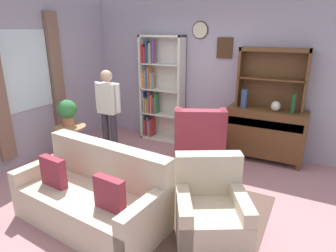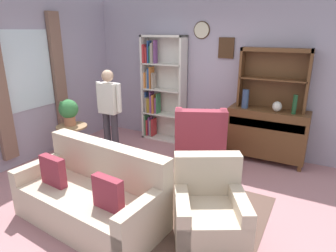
{
  "view_description": "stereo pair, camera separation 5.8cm",
  "coord_description": "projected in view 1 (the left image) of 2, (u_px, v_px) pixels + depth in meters",
  "views": [
    {
      "loc": [
        1.85,
        -3.15,
        2.2
      ],
      "look_at": [
        0.1,
        0.2,
        0.95
      ],
      "focal_mm": 31.34,
      "sensor_mm": 36.0,
      "label": 1
    },
    {
      "loc": [
        1.9,
        -3.12,
        2.2
      ],
      "look_at": [
        0.1,
        0.2,
        0.95
      ],
      "focal_mm": 31.34,
      "sensor_mm": 36.0,
      "label": 2
    }
  ],
  "objects": [
    {
      "name": "couch_floral",
      "position": [
        93.0,
        197.0,
        3.45
      ],
      "size": [
        1.87,
        1.0,
        0.9
      ],
      "color": "beige",
      "rests_on": "ground_plane"
    },
    {
      "name": "book_stack",
      "position": [
        147.0,
        156.0,
        4.26
      ],
      "size": [
        0.22,
        0.15,
        0.04
      ],
      "color": "#3F3833",
      "rests_on": "coffee_table"
    },
    {
      "name": "area_rug",
      "position": [
        157.0,
        207.0,
        3.81
      ],
      "size": [
        2.67,
        1.91,
        0.01
      ],
      "primitive_type": "cube",
      "color": "brown",
      "rests_on": "ground_plane"
    },
    {
      "name": "sideboard_hutch",
      "position": [
        273.0,
        70.0,
        4.82
      ],
      "size": [
        1.1,
        0.26,
        1.0
      ],
      "color": "brown",
      "rests_on": "sideboard"
    },
    {
      "name": "bottle_wine",
      "position": [
        293.0,
        104.0,
        4.64
      ],
      "size": [
        0.07,
        0.07,
        0.31
      ],
      "primitive_type": "cylinder",
      "color": "#194223",
      "rests_on": "sideboard"
    },
    {
      "name": "vase_tall",
      "position": [
        244.0,
        99.0,
        4.99
      ],
      "size": [
        0.11,
        0.11,
        0.32
      ],
      "primitive_type": "cylinder",
      "color": "#33476B",
      "rests_on": "sideboard"
    },
    {
      "name": "person_reading",
      "position": [
        108.0,
        108.0,
        5.05
      ],
      "size": [
        0.52,
        0.2,
        1.56
      ],
      "color": "#38333D",
      "rests_on": "ground_plane"
    },
    {
      "name": "armchair_floral",
      "position": [
        210.0,
        212.0,
        3.21
      ],
      "size": [
        1.04,
        1.05,
        0.88
      ],
      "color": "beige",
      "rests_on": "ground_plane"
    },
    {
      "name": "bookshelf",
      "position": [
        159.0,
        90.0,
        5.92
      ],
      "size": [
        0.9,
        0.3,
        2.1
      ],
      "color": "silver",
      "rests_on": "ground_plane"
    },
    {
      "name": "ground_plane",
      "position": [
        155.0,
        193.0,
        4.15
      ],
      "size": [
        5.4,
        4.6,
        0.02
      ],
      "primitive_type": "cube",
      "color": "#B27A7F"
    },
    {
      "name": "coffee_table",
      "position": [
        140.0,
        163.0,
        4.25
      ],
      "size": [
        0.8,
        0.5,
        0.42
      ],
      "color": "brown",
      "rests_on": "ground_plane"
    },
    {
      "name": "plant_stand",
      "position": [
        72.0,
        139.0,
        5.1
      ],
      "size": [
        0.52,
        0.52,
        0.62
      ],
      "color": "#A87F56",
      "rests_on": "ground_plane"
    },
    {
      "name": "wingback_chair",
      "position": [
        199.0,
        146.0,
        4.78
      ],
      "size": [
        1.04,
        1.05,
        1.05
      ],
      "color": "maroon",
      "rests_on": "ground_plane"
    },
    {
      "name": "sideboard",
      "position": [
        265.0,
        132.0,
        5.06
      ],
      "size": [
        1.3,
        0.45,
        0.92
      ],
      "color": "brown",
      "rests_on": "ground_plane"
    },
    {
      "name": "wall_left",
      "position": [
        22.0,
        80.0,
        4.83
      ],
      "size": [
        0.16,
        4.2,
        2.8
      ],
      "color": "#A399AD",
      "rests_on": "ground_plane"
    },
    {
      "name": "vase_round",
      "position": [
        276.0,
        106.0,
        4.79
      ],
      "size": [
        0.15,
        0.15,
        0.17
      ],
      "primitive_type": "ellipsoid",
      "color": "beige",
      "rests_on": "sideboard"
    },
    {
      "name": "potted_plant_large",
      "position": [
        67.0,
        111.0,
        4.98
      ],
      "size": [
        0.33,
        0.33,
        0.45
      ],
      "color": "#AD6B4C",
      "rests_on": "plant_stand"
    },
    {
      "name": "wall_back",
      "position": [
        211.0,
        74.0,
        5.5
      ],
      "size": [
        5.0,
        0.09,
        2.8
      ],
      "color": "#A399AD",
      "rests_on": "ground_plane"
    }
  ]
}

